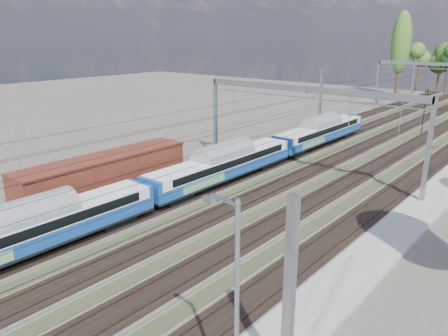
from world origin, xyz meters
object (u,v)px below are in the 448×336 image
Objects in this scene: freight_boxcar at (106,176)px; signal_near at (425,106)px; lamp_post at (235,312)px; emu_train at (221,162)px.

signal_near is (12.32, 44.39, 1.71)m from freight_boxcar.
freight_boxcar is 24.55m from lamp_post.
freight_boxcar is 2.35× the size of signal_near.
emu_train is at bearing 64.82° from freight_boxcar.
signal_near is 55.68m from lamp_post.
emu_train is 10.58m from freight_boxcar.
emu_train is at bearing 139.41° from lamp_post.
lamp_post is at bearing -25.24° from freight_boxcar.
emu_train is 26.75m from lamp_post.
lamp_post is (17.60, -19.99, 2.52)m from emu_train.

